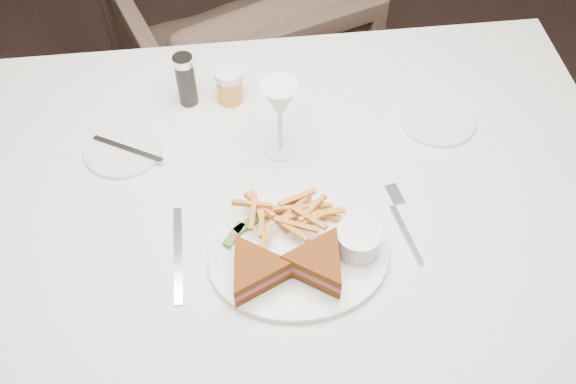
% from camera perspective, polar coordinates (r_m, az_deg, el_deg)
% --- Properties ---
extents(ground, '(5.00, 5.00, 0.00)m').
position_cam_1_polar(ground, '(2.05, -9.97, -6.72)').
color(ground, black).
rests_on(ground, ground).
extents(table, '(1.40, 0.97, 0.75)m').
position_cam_1_polar(table, '(1.55, -0.32, -8.21)').
color(table, white).
rests_on(table, ground).
extents(chair_far, '(0.86, 0.83, 0.72)m').
position_cam_1_polar(chair_far, '(2.19, -4.90, 13.38)').
color(chair_far, '#48362C').
rests_on(chair_far, ground).
extents(table_setting, '(0.81, 0.60, 0.18)m').
position_cam_1_polar(table_setting, '(1.17, -0.22, -1.12)').
color(table_setting, white).
rests_on(table_setting, table).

